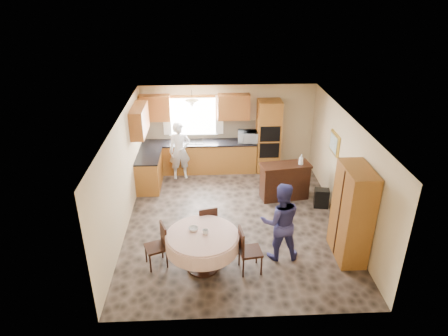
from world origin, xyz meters
TOP-DOWN VIEW (x-y plane):
  - floor at (0.00, 0.00)m, footprint 5.00×6.00m
  - ceiling at (0.00, 0.00)m, footprint 5.00×6.00m
  - wall_back at (0.00, 3.00)m, footprint 5.00×0.02m
  - wall_front at (0.00, -3.00)m, footprint 5.00×0.02m
  - wall_left at (-2.50, 0.00)m, footprint 0.02×6.00m
  - wall_right at (2.50, 0.00)m, footprint 0.02×6.00m
  - window at (-1.00, 2.98)m, footprint 1.40×0.03m
  - curtain_left at (-1.75, 2.93)m, footprint 0.22×0.02m
  - curtain_right at (-0.25, 2.93)m, footprint 0.22×0.02m
  - base_cab_back at (-0.85, 2.70)m, footprint 3.30×0.60m
  - counter_back at (-0.85, 2.70)m, footprint 3.30×0.64m
  - base_cab_left at (-2.20, 1.80)m, footprint 0.60×1.20m
  - counter_left at (-2.20, 1.80)m, footprint 0.64×1.20m
  - backsplash at (-0.85, 2.99)m, footprint 3.30×0.02m
  - wall_cab_left at (-2.05, 2.83)m, footprint 0.85×0.33m
  - wall_cab_right at (0.15, 2.83)m, footprint 0.90×0.33m
  - wall_cab_side at (-2.33, 1.80)m, footprint 0.33×1.20m
  - oven_tower at (1.15, 2.69)m, footprint 0.66×0.62m
  - oven_upper at (1.15, 2.38)m, footprint 0.56×0.01m
  - oven_lower at (1.15, 2.38)m, footprint 0.56×0.01m
  - pendant at (-1.00, 2.50)m, footprint 0.36×0.36m
  - sideboard at (1.35, 1.01)m, footprint 1.31×0.70m
  - space_heater at (2.20, 0.51)m, footprint 0.39×0.30m
  - cupboard at (2.22, -1.40)m, footprint 0.52×1.04m
  - dining_table at (-0.75, -1.69)m, footprint 1.42×1.42m
  - chair_left at (-1.60, -1.52)m, footprint 0.51×0.51m
  - chair_back at (-0.65, -0.89)m, footprint 0.49×0.49m
  - chair_right at (0.09, -1.80)m, footprint 0.47×0.47m
  - framed_picture at (2.47, 0.84)m, footprint 0.06×0.62m
  - microwave at (0.55, 2.65)m, footprint 0.59×0.43m
  - person_sink at (-1.39, 2.30)m, footprint 0.66×0.50m
  - person_dining at (0.80, -1.38)m, footprint 0.82×0.64m
  - bowl_sideboard at (1.12, 1.01)m, footprint 0.21×0.21m
  - bottle_sideboard at (1.73, 1.01)m, footprint 0.16×0.16m
  - cup_table at (-0.69, -1.69)m, footprint 0.13×0.13m
  - bowl_table at (-0.92, -1.56)m, footprint 0.22×0.22m

SIDE VIEW (x-z plane):
  - floor at x=0.00m, z-range -0.01..0.01m
  - space_heater at x=2.20m, z-range 0.00..0.49m
  - base_cab_back at x=-0.85m, z-range 0.00..0.88m
  - base_cab_left at x=-2.20m, z-range 0.00..0.88m
  - sideboard at x=1.35m, z-range 0.00..0.89m
  - chair_left at x=-1.60m, z-range 0.05..0.95m
  - chair_back at x=-0.65m, z-range 0.05..0.99m
  - chair_right at x=0.09m, z-range 0.05..1.01m
  - dining_table at x=-0.75m, z-range 0.23..1.03m
  - oven_lower at x=1.15m, z-range 0.53..0.97m
  - person_sink at x=-1.39m, z-range 0.00..1.64m
  - person_dining at x=0.80m, z-range 0.00..1.67m
  - bowl_table at x=-0.92m, z-range 0.81..0.87m
  - cup_table at x=-0.69m, z-range 0.81..0.90m
  - counter_back at x=-0.85m, z-range 0.88..0.92m
  - counter_left at x=-2.20m, z-range 0.88..0.92m
  - bowl_sideboard at x=1.12m, z-range 0.89..0.94m
  - cupboard at x=2.22m, z-range 0.00..1.98m
  - bottle_sideboard at x=1.73m, z-range 0.89..1.21m
  - oven_tower at x=1.15m, z-range 0.00..2.12m
  - microwave at x=0.55m, z-range 0.92..1.23m
  - backsplash at x=-0.85m, z-range 0.90..1.46m
  - wall_back at x=0.00m, z-range 0.00..2.50m
  - wall_front at x=0.00m, z-range 0.00..2.50m
  - wall_left at x=-2.50m, z-range 0.00..2.50m
  - wall_right at x=2.50m, z-range 0.00..2.50m
  - oven_upper at x=1.15m, z-range 1.02..1.48m
  - framed_picture at x=2.47m, z-range 1.32..1.83m
  - window at x=-1.00m, z-range 1.05..2.15m
  - curtain_left at x=-1.75m, z-range 1.08..2.22m
  - curtain_right at x=-0.25m, z-range 1.08..2.22m
  - wall_cab_left at x=-2.05m, z-range 1.55..2.27m
  - wall_cab_right at x=0.15m, z-range 1.55..2.27m
  - wall_cab_side at x=-2.33m, z-range 1.55..2.27m
  - pendant at x=-1.00m, z-range 2.03..2.21m
  - ceiling at x=0.00m, z-range 2.50..2.50m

